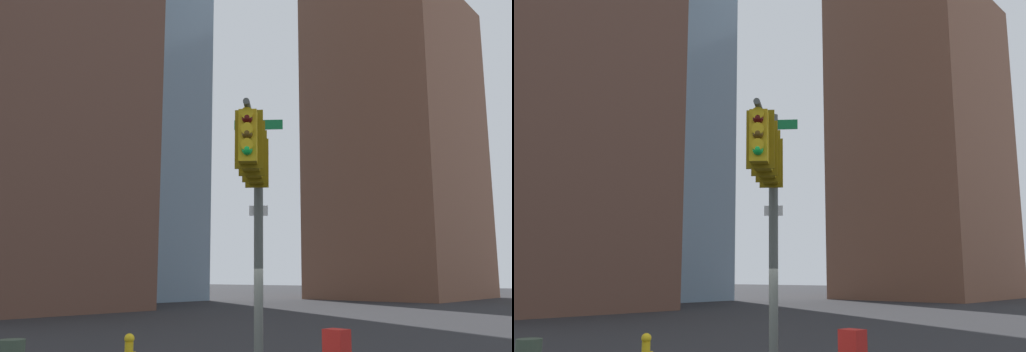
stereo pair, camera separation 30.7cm
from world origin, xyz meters
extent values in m
cylinder|color=#4C514C|center=(0.46, -0.31, 3.13)|extent=(0.22, 0.22, 6.26)
cylinder|color=#4C514C|center=(-0.99, -1.36, 5.49)|extent=(2.97, 2.19, 0.12)
cylinder|color=#4C514C|center=(-0.07, -0.69, 5.04)|extent=(0.89, 0.68, 0.75)
cube|color=#0F6B33|center=(0.46, -0.31, 6.01)|extent=(0.73, 0.99, 0.24)
cube|color=#0F6B33|center=(0.46, -0.31, 5.71)|extent=(0.84, 0.62, 0.24)
cube|color=white|center=(0.46, -0.31, 3.88)|extent=(0.29, 0.38, 0.24)
cube|color=gold|center=(-0.17, -0.77, 4.93)|extent=(0.47, 0.47, 1.00)
cube|color=#7D640C|center=(-0.02, -0.66, 4.93)|extent=(0.35, 0.46, 1.16)
sphere|color=red|center=(-0.34, -0.89, 5.23)|extent=(0.20, 0.20, 0.20)
cylinder|color=gold|center=(-0.39, -0.93, 5.32)|extent=(0.17, 0.21, 0.23)
sphere|color=#4C330A|center=(-0.34, -0.89, 4.93)|extent=(0.20, 0.20, 0.20)
cylinder|color=gold|center=(-0.39, -0.93, 5.02)|extent=(0.17, 0.21, 0.23)
sphere|color=#0A3819|center=(-0.34, -0.89, 4.63)|extent=(0.20, 0.20, 0.20)
cylinder|color=gold|center=(-0.39, -0.93, 4.72)|extent=(0.17, 0.21, 0.23)
cube|color=gold|center=(-0.80, -1.22, 4.93)|extent=(0.47, 0.47, 1.00)
cube|color=#7D640C|center=(-0.65, -1.11, 4.93)|extent=(0.35, 0.46, 1.16)
sphere|color=red|center=(-0.97, -1.34, 5.23)|extent=(0.20, 0.20, 0.20)
cylinder|color=gold|center=(-1.02, -1.38, 5.32)|extent=(0.17, 0.21, 0.23)
sphere|color=#4C330A|center=(-0.97, -1.34, 4.93)|extent=(0.20, 0.20, 0.20)
cylinder|color=gold|center=(-1.02, -1.38, 5.02)|extent=(0.17, 0.21, 0.23)
sphere|color=#0A3819|center=(-0.97, -1.34, 4.63)|extent=(0.20, 0.20, 0.20)
cylinder|color=gold|center=(-1.02, -1.38, 4.72)|extent=(0.17, 0.21, 0.23)
cube|color=gold|center=(-1.43, -1.68, 4.93)|extent=(0.47, 0.47, 1.00)
cube|color=#7D640C|center=(-1.28, -1.57, 4.93)|extent=(0.35, 0.46, 1.16)
sphere|color=#470A07|center=(-1.60, -1.80, 5.23)|extent=(0.20, 0.20, 0.20)
cylinder|color=gold|center=(-1.65, -1.84, 5.32)|extent=(0.17, 0.21, 0.23)
sphere|color=#4C330A|center=(-1.60, -1.80, 4.93)|extent=(0.20, 0.20, 0.20)
cylinder|color=gold|center=(-1.65, -1.84, 5.02)|extent=(0.17, 0.21, 0.23)
sphere|color=green|center=(-1.60, -1.80, 4.63)|extent=(0.20, 0.20, 0.20)
cylinder|color=gold|center=(-1.65, -1.84, 4.72)|extent=(0.17, 0.21, 0.23)
cube|color=gold|center=(-2.06, -2.13, 4.93)|extent=(0.47, 0.47, 1.00)
cube|color=#7D640C|center=(-1.91, -2.02, 4.93)|extent=(0.35, 0.46, 1.16)
sphere|color=#470A07|center=(-2.23, -2.26, 5.23)|extent=(0.20, 0.20, 0.20)
cylinder|color=gold|center=(-2.28, -2.29, 5.32)|extent=(0.17, 0.21, 0.23)
sphere|color=#4C330A|center=(-2.23, -2.26, 4.93)|extent=(0.20, 0.20, 0.20)
cylinder|color=gold|center=(-2.28, -2.29, 5.02)|extent=(0.17, 0.21, 0.23)
sphere|color=green|center=(-2.23, -2.26, 4.63)|extent=(0.20, 0.20, 0.20)
cylinder|color=gold|center=(-2.28, -2.29, 4.72)|extent=(0.17, 0.21, 0.23)
sphere|color=gold|center=(-0.51, 3.20, 0.74)|extent=(0.26, 0.26, 0.26)
cube|color=red|center=(2.24, -1.31, 0.53)|extent=(0.49, 0.60, 1.05)
cube|color=brown|center=(45.47, 17.19, 16.13)|extent=(16.75, 14.11, 32.25)
cube|color=#7A99B2|center=(12.94, 43.87, 28.43)|extent=(31.82, 29.60, 56.86)
camera|label=1|loc=(-9.88, -8.83, 2.34)|focal=39.28mm
camera|label=2|loc=(-9.68, -9.06, 2.34)|focal=39.28mm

